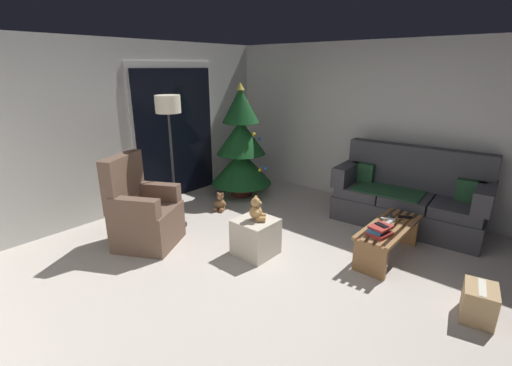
# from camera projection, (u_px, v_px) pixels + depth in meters

# --- Properties ---
(ground_plane) EXTENTS (7.00, 7.00, 0.00)m
(ground_plane) POSITION_uv_depth(u_px,v_px,m) (283.00, 285.00, 3.64)
(ground_plane) COLOR #BCB2A8
(wall_back) EXTENTS (5.72, 0.12, 2.50)m
(wall_back) POSITION_uv_depth(u_px,v_px,m) (114.00, 130.00, 5.14)
(wall_back) COLOR beige
(wall_back) RESTS_ON ground
(wall_right) EXTENTS (0.12, 6.00, 2.50)m
(wall_right) POSITION_uv_depth(u_px,v_px,m) (399.00, 128.00, 5.31)
(wall_right) COLOR beige
(wall_right) RESTS_ON ground
(patio_door_frame) EXTENTS (1.60, 0.02, 2.20)m
(patio_door_frame) POSITION_uv_depth(u_px,v_px,m) (176.00, 132.00, 5.88)
(patio_door_frame) COLOR silver
(patio_door_frame) RESTS_ON ground
(patio_door_glass) EXTENTS (1.50, 0.02, 2.10)m
(patio_door_glass) POSITION_uv_depth(u_px,v_px,m) (177.00, 135.00, 5.89)
(patio_door_glass) COLOR black
(patio_door_glass) RESTS_ON ground
(couch) EXTENTS (0.92, 1.99, 1.08)m
(couch) POSITION_uv_depth(u_px,v_px,m) (408.00, 198.00, 4.92)
(couch) COLOR #3D3D42
(couch) RESTS_ON ground
(coffee_table) EXTENTS (1.10, 0.40, 0.40)m
(coffee_table) POSITION_uv_depth(u_px,v_px,m) (388.00, 236.00, 4.10)
(coffee_table) COLOR olive
(coffee_table) RESTS_ON ground
(remote_graphite) EXTENTS (0.16, 0.12, 0.02)m
(remote_graphite) POSITION_uv_depth(u_px,v_px,m) (391.00, 216.00, 4.30)
(remote_graphite) COLOR #333338
(remote_graphite) RESTS_ON coffee_table
(remote_white) EXTENTS (0.09, 0.16, 0.02)m
(remote_white) POSITION_uv_depth(u_px,v_px,m) (388.00, 219.00, 4.20)
(remote_white) COLOR silver
(remote_white) RESTS_ON coffee_table
(remote_silver) EXTENTS (0.16, 0.05, 0.02)m
(remote_silver) POSITION_uv_depth(u_px,v_px,m) (389.00, 223.00, 4.09)
(remote_silver) COLOR #ADADB2
(remote_silver) RESTS_ON coffee_table
(remote_black) EXTENTS (0.11, 0.16, 0.02)m
(remote_black) POSITION_uv_depth(u_px,v_px,m) (405.00, 217.00, 4.25)
(remote_black) COLOR black
(remote_black) RESTS_ON coffee_table
(book_stack) EXTENTS (0.28, 0.24, 0.11)m
(book_stack) POSITION_uv_depth(u_px,v_px,m) (379.00, 230.00, 3.81)
(book_stack) COLOR #A32D28
(book_stack) RESTS_ON coffee_table
(cell_phone) EXTENTS (0.12, 0.16, 0.01)m
(cell_phone) POSITION_uv_depth(u_px,v_px,m) (382.00, 225.00, 3.80)
(cell_phone) COLOR black
(cell_phone) RESTS_ON book_stack
(christmas_tree) EXTENTS (1.02, 1.02, 1.89)m
(christmas_tree) POSITION_uv_depth(u_px,v_px,m) (241.00, 147.00, 5.94)
(christmas_tree) COLOR #4C1E19
(christmas_tree) RESTS_ON ground
(armchair) EXTENTS (0.93, 0.93, 1.13)m
(armchair) POSITION_uv_depth(u_px,v_px,m) (143.00, 214.00, 4.37)
(armchair) COLOR brown
(armchair) RESTS_ON ground
(floor_lamp) EXTENTS (0.32, 0.32, 1.78)m
(floor_lamp) POSITION_uv_depth(u_px,v_px,m) (169.00, 118.00, 4.52)
(floor_lamp) COLOR #2D2D30
(floor_lamp) RESTS_ON ground
(ottoman) EXTENTS (0.44, 0.44, 0.44)m
(ottoman) POSITION_uv_depth(u_px,v_px,m) (256.00, 237.00, 4.19)
(ottoman) COLOR beige
(ottoman) RESTS_ON ground
(teddy_bear_honey) EXTENTS (0.21, 0.22, 0.29)m
(teddy_bear_honey) POSITION_uv_depth(u_px,v_px,m) (257.00, 210.00, 4.08)
(teddy_bear_honey) COLOR tan
(teddy_bear_honey) RESTS_ON ottoman
(teddy_bear_chestnut_by_tree) EXTENTS (0.21, 0.21, 0.29)m
(teddy_bear_chestnut_by_tree) POSITION_uv_depth(u_px,v_px,m) (220.00, 203.00, 5.51)
(teddy_bear_chestnut_by_tree) COLOR brown
(teddy_bear_chestnut_by_tree) RESTS_ON ground
(cardboard_box_taped_mid_floor) EXTENTS (0.38, 0.32, 0.31)m
(cardboard_box_taped_mid_floor) POSITION_uv_depth(u_px,v_px,m) (479.00, 303.00, 3.12)
(cardboard_box_taped_mid_floor) COLOR tan
(cardboard_box_taped_mid_floor) RESTS_ON ground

